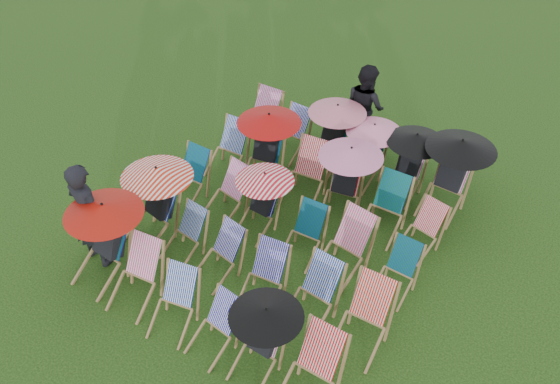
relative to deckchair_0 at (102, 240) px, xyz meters
The scene contains 33 objects.
ground 2.94m from the deckchair_0, 48.04° to the left, with size 100.00×100.00×0.00m, color black.
deckchair_0 is the anchor object (origin of this frame).
deckchair_1 0.79m from the deckchair_0, ahead, with size 0.74×0.96×0.98m.
deckchair_2 1.59m from the deckchair_0, ahead, with size 0.74×0.92×0.90m.
deckchair_3 2.32m from the deckchair_0, ahead, with size 0.64×0.83×0.84m.
deckchair_4 3.04m from the deckchair_0, ahead, with size 1.01×1.04×1.19m.
deckchair_5 3.84m from the deckchair_0, ahead, with size 0.67×0.94×1.01m.
deckchair_6 1.14m from the deckchair_0, 88.92° to the left, with size 1.18×1.26×1.40m.
deckchair_7 1.31m from the deckchair_0, 55.54° to the left, with size 0.62×0.81×0.83m.
deckchair_8 1.81m from the deckchair_0, 33.72° to the left, with size 0.70×0.88×0.86m.
deckchair_9 2.55m from the deckchair_0, 21.93° to the left, with size 0.69×0.90×0.91m.
deckchair_10 3.34m from the deckchair_0, 18.68° to the left, with size 0.69×0.92×0.95m.
deckchair_11 4.14m from the deckchair_0, 14.93° to the left, with size 0.70×0.96×1.01m.
deckchair_12 2.21m from the deckchair_0, 94.73° to the left, with size 0.61×0.86×0.92m.
deckchair_13 2.34m from the deckchair_0, 72.85° to the left, with size 0.74×0.93×0.92m.
deckchair_14 2.64m from the deckchair_0, 57.83° to the left, with size 0.99×1.03×1.17m.
deckchair_15 3.18m from the deckchair_0, 42.02° to the left, with size 0.61×0.83×0.86m.
deckchair_16 3.75m from the deckchair_0, 34.88° to the left, with size 0.80×1.02×1.02m.
deckchair_17 4.57m from the deckchair_0, 29.39° to the left, with size 0.56×0.78×0.83m.
deckchair_18 3.27m from the deckchair_0, 91.45° to the left, with size 0.67×0.91×0.95m.
deckchair_19 3.49m from the deckchair_0, 78.89° to the left, with size 1.18×1.28×1.40m.
deckchair_20 3.75m from the deckchair_0, 64.96° to the left, with size 0.77×1.01×1.03m.
deckchair_21 4.16m from the deckchair_0, 55.40° to the left, with size 1.12×1.22×1.33m.
deckchair_22 4.65m from the deckchair_0, 46.65° to the left, with size 0.68×0.93×0.98m.
deckchair_23 5.13m from the deckchair_0, 40.27° to the left, with size 0.69×0.85×0.83m.
deckchair_24 4.46m from the deckchair_0, 92.11° to the left, with size 0.68×0.94×1.00m.
deckchair_25 4.44m from the deckchair_0, 82.00° to the left, with size 0.64×0.86×0.91m.
deckchair_26 4.75m from the deckchair_0, 72.10° to the left, with size 1.10×1.15×1.31m.
deckchair_27 5.00m from the deckchair_0, 62.97° to the left, with size 1.03×1.08×1.22m.
deckchair_28 5.47m from the deckchair_0, 55.95° to the left, with size 1.06×1.10×1.26m.
deckchair_29 5.94m from the deckchair_0, 49.62° to the left, with size 1.21×1.26×1.44m.
person_left 0.48m from the deckchair_0, 160.45° to the left, with size 0.71×0.46×1.94m, color black.
person_rear 5.71m from the deckchair_0, 72.90° to the left, with size 0.87×0.68×1.80m, color black.
Camera 1 is at (4.20, -6.32, 7.49)m, focal length 40.00 mm.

